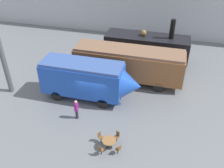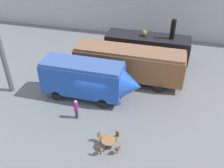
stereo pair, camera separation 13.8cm
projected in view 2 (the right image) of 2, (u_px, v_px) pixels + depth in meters
The scene contains 12 objects.
ground_plane at pixel (94, 103), 21.84m from camera, with size 80.00×80.00×0.00m, color slate.
backdrop_wall at pixel (132, 1), 32.10m from camera, with size 44.00×0.15×9.00m.
steam_locomotive at pixel (147, 46), 27.22m from camera, with size 8.98×2.70×5.01m.
passenger_coach_wooden at pixel (129, 62), 23.80m from camera, with size 10.40×2.73×3.39m.
streamlined_locomotive at pixel (90, 79), 21.42m from camera, with size 8.63×2.55×3.46m.
cafe_table_near at pixel (109, 141), 17.29m from camera, with size 0.99×0.99×0.73m.
cafe_chair_0 at pixel (100, 150), 16.81m from camera, with size 0.39×0.40×0.87m.
cafe_chair_1 at pixel (118, 149), 16.87m from camera, with size 0.40×0.39×0.87m.
cafe_chair_2 at pixel (117, 136), 17.88m from camera, with size 0.39×0.40×0.87m.
cafe_chair_3 at pixel (100, 136), 17.82m from camera, with size 0.40×0.39×0.87m.
visitor_person at pixel (76, 109), 19.70m from camera, with size 0.34×0.34×1.76m.
support_pillar at pixel (2, 52), 21.18m from camera, with size 0.44×0.44×8.00m.
Camera 2 is at (6.05, -16.17, 13.57)m, focal length 40.00 mm.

